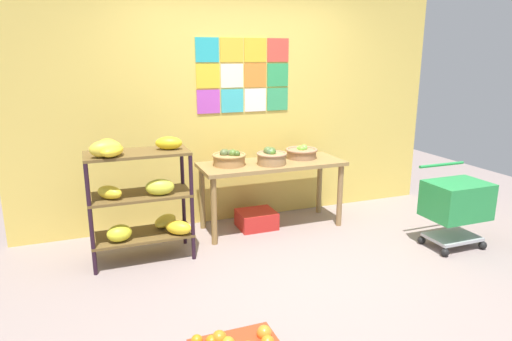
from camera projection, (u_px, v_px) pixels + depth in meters
name	position (u px, v px, depth m)	size (l,w,h in m)	color
ground	(299.00, 276.00, 3.88)	(9.10, 9.10, 0.00)	gray
back_wall_with_art	(239.00, 93.00, 4.95)	(4.87, 0.07, 2.87)	#DCBD53
banana_shelf_unit	(137.00, 190.00, 4.01)	(0.90, 0.56, 1.16)	black
display_table	(272.00, 171.00, 4.83)	(1.55, 0.58, 0.73)	olive
fruit_basket_back_left	(302.00, 152.00, 4.99)	(0.36, 0.36, 0.15)	#9A6F4D
fruit_basket_left	(229.00, 158.00, 4.66)	(0.35, 0.35, 0.17)	#AB7C4A
fruit_basket_right	(271.00, 157.00, 4.70)	(0.32, 0.32, 0.18)	#9F774D
produce_crate_under_table	(256.00, 219.00, 4.94)	(0.40, 0.35, 0.19)	red
shopping_cart	(456.00, 203.00, 4.36)	(0.57, 0.46, 0.80)	black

